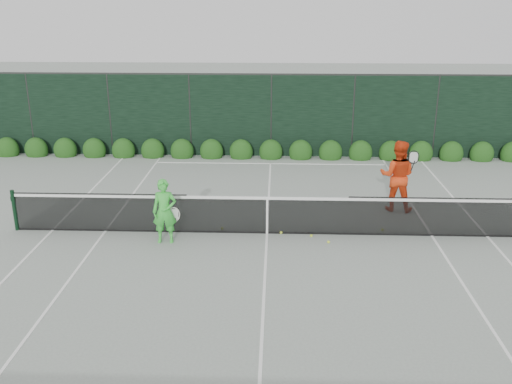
{
  "coord_description": "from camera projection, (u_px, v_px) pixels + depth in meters",
  "views": [
    {
      "loc": [
        0.22,
        -13.26,
        5.62
      ],
      "look_at": [
        -0.29,
        0.3,
        1.0
      ],
      "focal_mm": 40.0,
      "sensor_mm": 36.0,
      "label": 1
    }
  ],
  "objects": [
    {
      "name": "windscreen_fence",
      "position": [
        265.0,
        216.0,
        11.31
      ],
      "size": [
        32.0,
        21.07,
        3.06
      ],
      "color": "black",
      "rests_on": "ground"
    },
    {
      "name": "player_woman",
      "position": [
        165.0,
        211.0,
        13.63
      ],
      "size": [
        0.65,
        0.42,
        1.58
      ],
      "rotation": [
        0.0,
        0.0,
        0.07
      ],
      "color": "green",
      "rests_on": "ground"
    },
    {
      "name": "hedge_row",
      "position": [
        271.0,
        152.0,
        21.05
      ],
      "size": [
        31.66,
        0.65,
        0.94
      ],
      "color": "#16380F",
      "rests_on": "ground"
    },
    {
      "name": "tennis_net",
      "position": [
        266.0,
        214.0,
        14.19
      ],
      "size": [
        12.9,
        0.1,
        1.07
      ],
      "color": "black",
      "rests_on": "ground"
    },
    {
      "name": "player_man",
      "position": [
        397.0,
        176.0,
        15.66
      ],
      "size": [
        1.12,
        0.97,
        1.98
      ],
      "rotation": [
        0.0,
        0.0,
        2.88
      ],
      "color": "red",
      "rests_on": "ground"
    },
    {
      "name": "court_lines",
      "position": [
        267.0,
        233.0,
        14.36
      ],
      "size": [
        11.03,
        23.83,
        0.01
      ],
      "color": "white",
      "rests_on": "ground"
    },
    {
      "name": "ground",
      "position": [
        267.0,
        233.0,
        14.36
      ],
      "size": [
        80.0,
        80.0,
        0.0
      ],
      "primitive_type": "plane",
      "color": "gray",
      "rests_on": "ground"
    },
    {
      "name": "tennis_balls",
      "position": [
        282.0,
        232.0,
        14.38
      ],
      "size": [
        5.48,
        1.13,
        0.07
      ],
      "color": "#DDF135",
      "rests_on": "ground"
    }
  ]
}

